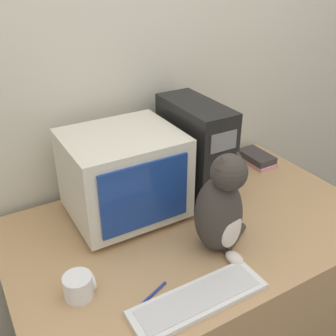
# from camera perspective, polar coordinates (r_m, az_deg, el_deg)

# --- Properties ---
(wall_back) EXTENTS (7.00, 0.05, 2.50)m
(wall_back) POSITION_cam_1_polar(r_m,az_deg,el_deg) (1.84, -4.95, 12.75)
(wall_back) COLOR beige
(wall_back) RESTS_ON ground_plane
(desk) EXTENTS (1.50, 0.92, 0.77)m
(desk) POSITION_cam_1_polar(r_m,az_deg,el_deg) (1.90, 3.45, -17.49)
(desk) COLOR tan
(desk) RESTS_ON ground_plane
(crt_monitor) EXTENTS (0.45, 0.39, 0.37)m
(crt_monitor) POSITION_cam_1_polar(r_m,az_deg,el_deg) (1.61, -6.45, -0.98)
(crt_monitor) COLOR beige
(crt_monitor) RESTS_ON desk
(computer_tower) EXTENTS (0.18, 0.40, 0.43)m
(computer_tower) POSITION_cam_1_polar(r_m,az_deg,el_deg) (1.75, 3.86, 2.66)
(computer_tower) COLOR black
(computer_tower) RESTS_ON desk
(keyboard) EXTENTS (0.46, 0.14, 0.02)m
(keyboard) POSITION_cam_1_polar(r_m,az_deg,el_deg) (1.33, 4.46, -18.42)
(keyboard) COLOR silver
(keyboard) RESTS_ON desk
(cat) EXTENTS (0.26, 0.24, 0.41)m
(cat) POSITION_cam_1_polar(r_m,az_deg,el_deg) (1.42, 7.71, -5.91)
(cat) COLOR #38332D
(cat) RESTS_ON desk
(book_stack) EXTENTS (0.12, 0.21, 0.05)m
(book_stack) POSITION_cam_1_polar(r_m,az_deg,el_deg) (2.14, 12.72, 1.41)
(book_stack) COLOR pink
(book_stack) RESTS_ON desk
(pen) EXTENTS (0.14, 0.06, 0.01)m
(pen) POSITION_cam_1_polar(r_m,az_deg,el_deg) (1.34, -2.51, -18.05)
(pen) COLOR navy
(pen) RESTS_ON desk
(mug) EXTENTS (0.10, 0.10, 0.08)m
(mug) POSITION_cam_1_polar(r_m,az_deg,el_deg) (1.35, -12.79, -16.39)
(mug) COLOR white
(mug) RESTS_ON desk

